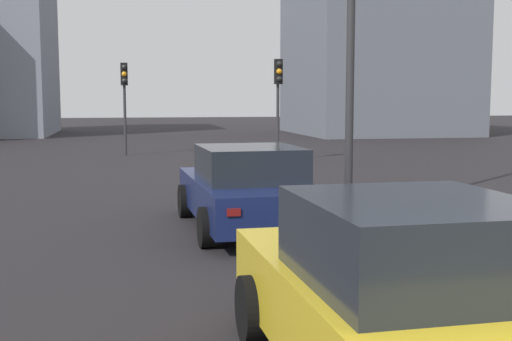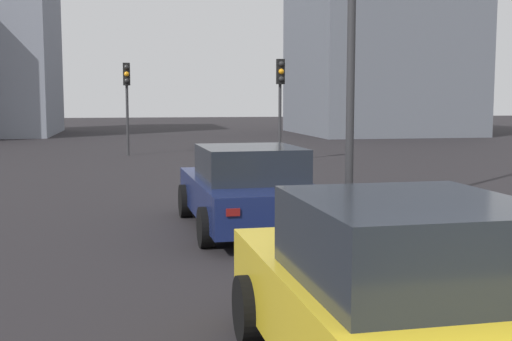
% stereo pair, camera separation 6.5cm
% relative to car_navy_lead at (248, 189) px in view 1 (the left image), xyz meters
% --- Properties ---
extents(car_navy_lead, '(4.47, 2.22, 1.48)m').
position_rel_car_navy_lead_xyz_m(car_navy_lead, '(0.00, 0.00, 0.00)').
color(car_navy_lead, '#141E4C').
rests_on(car_navy_lead, ground_plane).
extents(car_yellow_second, '(4.20, 2.14, 1.57)m').
position_rel_car_navy_lead_xyz_m(car_yellow_second, '(-6.68, 0.01, 0.03)').
color(car_yellow_second, gold).
rests_on(car_yellow_second, ground_plane).
extents(traffic_light_near_left, '(0.32, 0.28, 3.74)m').
position_rel_car_navy_lead_xyz_m(traffic_light_near_left, '(15.81, 2.11, 1.98)').
color(traffic_light_near_left, '#2D2D30').
rests_on(traffic_light_near_left, ground_plane).
extents(traffic_light_near_right, '(0.32, 0.28, 3.73)m').
position_rel_car_navy_lead_xyz_m(traffic_light_near_right, '(12.01, -3.37, 1.97)').
color(traffic_light_near_right, '#2D2D30').
rests_on(traffic_light_near_right, ground_plane).
extents(building_facade_left, '(11.25, 10.18, 10.83)m').
position_rel_car_navy_lead_xyz_m(building_facade_left, '(29.98, -14.13, 4.70)').
color(building_facade_left, slate).
rests_on(building_facade_left, ground_plane).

